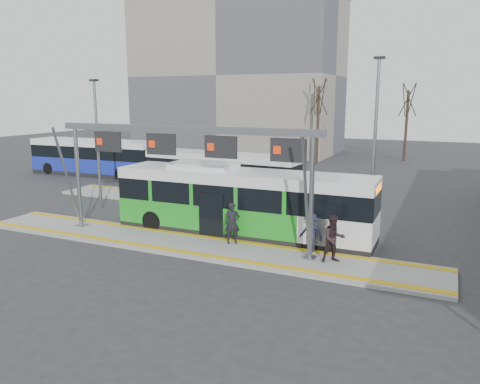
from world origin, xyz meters
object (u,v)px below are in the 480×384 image
Objects in this scene: hero_bus at (242,203)px; gantry at (183,150)px; passenger_c at (311,233)px; passenger_b at (334,239)px; passenger_a at (232,223)px.

gantry is at bearing -127.71° from hero_bus.
passenger_b is at bearing -22.91° from passenger_c.
passenger_a is (0.36, -1.85, -0.50)m from hero_bus.
gantry is 7.06× the size of passenger_a.
hero_bus is 6.63× the size of passenger_b.
hero_bus is at bearing 53.21° from gantry.
passenger_a is 0.97× the size of passenger_b.
gantry is at bearing 160.34° from passenger_a.
passenger_c is at bearing 109.43° from passenger_b.
hero_bus is 5.58m from passenger_b.
passenger_b reaches higher than passenger_c.
hero_bus is at bearing 119.90° from passenger_b.
hero_bus is at bearing 171.10° from passenger_c.
passenger_b is (6.82, 0.02, -3.20)m from gantry.
gantry is 1.03× the size of hero_bus.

